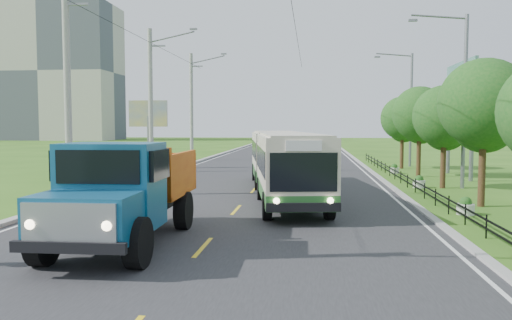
% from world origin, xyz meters
% --- Properties ---
extents(ground, '(240.00, 240.00, 0.00)m').
position_xyz_m(ground, '(0.00, 0.00, 0.00)').
color(ground, '#2F5E16').
rests_on(ground, ground).
extents(road, '(14.00, 120.00, 0.02)m').
position_xyz_m(road, '(0.00, 20.00, 0.01)').
color(road, '#28282B').
rests_on(road, ground).
extents(curb_left, '(0.40, 120.00, 0.15)m').
position_xyz_m(curb_left, '(-7.20, 20.00, 0.07)').
color(curb_left, '#9E9E99').
rests_on(curb_left, ground).
extents(curb_right, '(0.30, 120.00, 0.10)m').
position_xyz_m(curb_right, '(7.15, 20.00, 0.05)').
color(curb_right, '#9E9E99').
rests_on(curb_right, ground).
extents(edge_line_left, '(0.12, 120.00, 0.00)m').
position_xyz_m(edge_line_left, '(-6.65, 20.00, 0.02)').
color(edge_line_left, silver).
rests_on(edge_line_left, road).
extents(edge_line_right, '(0.12, 120.00, 0.00)m').
position_xyz_m(edge_line_right, '(6.65, 20.00, 0.02)').
color(edge_line_right, silver).
rests_on(edge_line_right, road).
extents(centre_dash, '(0.12, 2.20, 0.00)m').
position_xyz_m(centre_dash, '(0.00, 0.00, 0.02)').
color(centre_dash, yellow).
rests_on(centre_dash, road).
extents(railing_right, '(0.04, 40.00, 0.60)m').
position_xyz_m(railing_right, '(8.00, 14.00, 0.30)').
color(railing_right, black).
rests_on(railing_right, ground).
extents(pole_near, '(3.51, 0.32, 10.00)m').
position_xyz_m(pole_near, '(-8.26, 9.00, 5.09)').
color(pole_near, gray).
rests_on(pole_near, ground).
extents(pole_mid, '(3.51, 0.32, 10.00)m').
position_xyz_m(pole_mid, '(-8.26, 21.00, 5.09)').
color(pole_mid, gray).
rests_on(pole_mid, ground).
extents(pole_far, '(3.51, 0.32, 10.00)m').
position_xyz_m(pole_far, '(-8.26, 33.00, 5.09)').
color(pole_far, gray).
rests_on(pole_far, ground).
extents(tree_third, '(3.60, 3.62, 6.00)m').
position_xyz_m(tree_third, '(9.86, 8.14, 3.99)').
color(tree_third, '#382314').
rests_on(tree_third, ground).
extents(tree_fourth, '(3.24, 3.31, 5.40)m').
position_xyz_m(tree_fourth, '(9.86, 14.14, 3.59)').
color(tree_fourth, '#382314').
rests_on(tree_fourth, ground).
extents(tree_fifth, '(3.48, 3.52, 5.80)m').
position_xyz_m(tree_fifth, '(9.86, 20.14, 3.85)').
color(tree_fifth, '#382314').
rests_on(tree_fifth, ground).
extents(tree_back, '(3.30, 3.36, 5.50)m').
position_xyz_m(tree_back, '(9.86, 26.14, 3.65)').
color(tree_back, '#382314').
rests_on(tree_back, ground).
extents(streetlight_mid, '(3.02, 0.20, 9.07)m').
position_xyz_m(streetlight_mid, '(10.64, 14.00, 4.90)').
color(streetlight_mid, slate).
rests_on(streetlight_mid, ground).
extents(streetlight_far, '(3.02, 0.20, 9.07)m').
position_xyz_m(streetlight_far, '(10.64, 28.00, 4.90)').
color(streetlight_far, slate).
rests_on(streetlight_far, ground).
extents(planter_near, '(0.64, 0.64, 0.67)m').
position_xyz_m(planter_near, '(8.60, 6.00, 0.29)').
color(planter_near, silver).
rests_on(planter_near, ground).
extents(planter_mid, '(0.64, 0.64, 0.67)m').
position_xyz_m(planter_mid, '(8.60, 14.00, 0.29)').
color(planter_mid, silver).
rests_on(planter_mid, ground).
extents(planter_far, '(0.64, 0.64, 0.67)m').
position_xyz_m(planter_far, '(8.60, 22.00, 0.29)').
color(planter_far, silver).
rests_on(planter_far, ground).
extents(billboard_left, '(3.00, 0.20, 5.20)m').
position_xyz_m(billboard_left, '(-9.50, 24.00, 3.87)').
color(billboard_left, slate).
rests_on(billboard_left, ground).
extents(billboard_right, '(0.24, 6.00, 7.30)m').
position_xyz_m(billboard_right, '(12.30, 20.00, 5.34)').
color(billboard_right, slate).
rests_on(billboard_right, ground).
extents(apartment_near, '(28.00, 14.00, 30.00)m').
position_xyz_m(apartment_near, '(-55.00, 95.00, 15.00)').
color(apartment_near, '#B7B2A3').
rests_on(apartment_near, ground).
extents(apartment_far, '(24.00, 14.00, 26.00)m').
position_xyz_m(apartment_far, '(-80.00, 120.00, 13.00)').
color(apartment_far, '#B7B2A3').
rests_on(apartment_far, ground).
extents(bus, '(4.58, 15.21, 2.90)m').
position_xyz_m(bus, '(1.56, 10.34, 1.74)').
color(bus, '#286629').
rests_on(bus, ground).
extents(dump_truck, '(2.78, 6.85, 2.86)m').
position_xyz_m(dump_truck, '(-2.26, 0.24, 1.62)').
color(dump_truck, '#145379').
rests_on(dump_truck, ground).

